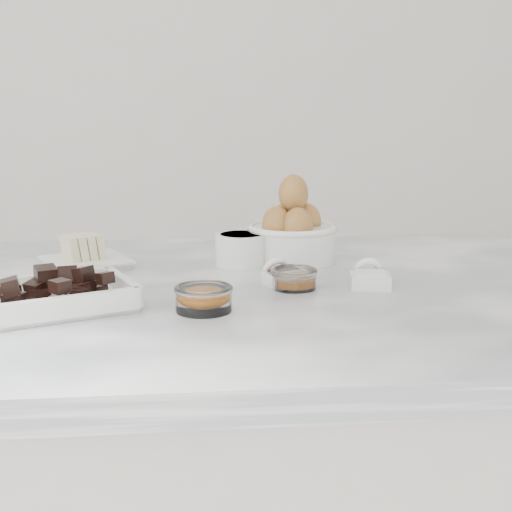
% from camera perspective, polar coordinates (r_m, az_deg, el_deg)
% --- Properties ---
extents(marble_slab, '(1.20, 0.80, 0.04)m').
position_cam_1_polar(marble_slab, '(1.08, -0.89, -3.45)').
color(marble_slab, silver).
rests_on(marble_slab, cabinet).
extents(chocolate_dish, '(0.24, 0.21, 0.05)m').
position_cam_1_polar(chocolate_dish, '(0.99, -15.59, -2.85)').
color(chocolate_dish, white).
rests_on(chocolate_dish, marble_slab).
extents(butter_plate, '(0.17, 0.17, 0.05)m').
position_cam_1_polar(butter_plate, '(1.24, -13.54, 0.02)').
color(butter_plate, white).
rests_on(butter_plate, marble_slab).
extents(sugar_ramekin, '(0.09, 0.09, 0.05)m').
position_cam_1_polar(sugar_ramekin, '(1.22, -1.16, 0.64)').
color(sugar_ramekin, white).
rests_on(sugar_ramekin, marble_slab).
extents(egg_bowl, '(0.16, 0.16, 0.15)m').
position_cam_1_polar(egg_bowl, '(1.25, 2.90, 1.87)').
color(egg_bowl, white).
rests_on(egg_bowl, marble_slab).
extents(honey_bowl, '(0.07, 0.07, 0.03)m').
position_cam_1_polar(honey_bowl, '(1.06, 3.06, -1.78)').
color(honey_bowl, white).
rests_on(honey_bowl, marble_slab).
extents(zest_bowl, '(0.08, 0.08, 0.03)m').
position_cam_1_polar(zest_bowl, '(0.95, -4.21, -3.33)').
color(zest_bowl, white).
rests_on(zest_bowl, marble_slab).
extents(vanilla_spoon, '(0.07, 0.08, 0.04)m').
position_cam_1_polar(vanilla_spoon, '(1.09, 2.07, -1.56)').
color(vanilla_spoon, white).
rests_on(vanilla_spoon, marble_slab).
extents(salt_spoon, '(0.07, 0.08, 0.04)m').
position_cam_1_polar(salt_spoon, '(1.09, 9.08, -1.69)').
color(salt_spoon, white).
rests_on(salt_spoon, marble_slab).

